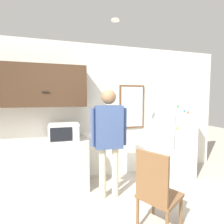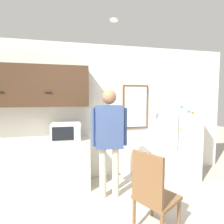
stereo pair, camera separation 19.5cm
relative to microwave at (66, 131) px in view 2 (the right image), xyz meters
name	(u,v)px [view 2 (the right image)]	position (x,y,z in m)	size (l,w,h in m)	color
back_wall	(91,112)	(0.49, 0.40, 0.31)	(6.00, 0.06, 2.70)	silver
counter	(29,166)	(-0.65, 0.08, -0.60)	(2.12, 0.58, 0.90)	#BCB7AD
upper_cabinets	(27,86)	(-0.65, 0.19, 0.80)	(2.12, 0.38, 0.73)	#3D2819
microwave	(66,131)	(0.00, 0.00, 0.00)	(0.50, 0.38, 0.29)	white
person	(109,132)	(0.69, -0.42, 0.04)	(0.59, 0.26, 1.77)	beige
refrigerator	(176,135)	(2.17, 0.01, -0.17)	(0.74, 0.72, 1.76)	silver
chair	(152,191)	(1.03, -1.33, -0.50)	(0.61, 0.61, 1.02)	brown
window	(135,107)	(1.41, 0.36, 0.40)	(0.56, 0.05, 0.92)	brown
ceiling_light	(114,20)	(0.69, -0.77, 1.64)	(0.11, 0.11, 0.01)	white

